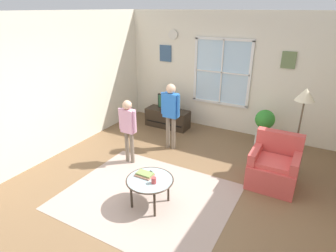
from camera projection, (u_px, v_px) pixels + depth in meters
ground_plane at (163, 195)px, 4.59m from camera, size 5.80×6.71×0.02m
back_wall at (230, 74)px, 6.56m from camera, size 5.20×0.17×2.75m
side_wall_left at (39, 91)px, 5.25m from camera, size 0.12×6.11×2.75m
area_rug at (147, 197)px, 4.53m from camera, size 2.60×2.14×0.01m
tv_stand at (168, 118)px, 7.12m from camera, size 1.09×0.43×0.45m
television at (167, 102)px, 6.95m from camera, size 0.52×0.08×0.38m
armchair at (274, 167)px, 4.76m from camera, size 0.76×0.74×0.87m
coffee_table at (150, 181)px, 4.21m from camera, size 0.72×0.72×0.45m
book_stack at (145, 174)px, 4.28m from camera, size 0.26×0.19×0.05m
cup at (154, 180)px, 4.09m from camera, size 0.07×0.07×0.09m
remote_near_books at (149, 173)px, 4.33m from camera, size 0.05×0.14×0.02m
remote_near_cup at (148, 174)px, 4.31m from camera, size 0.10×0.14×0.02m
person_pink_shirt at (128, 125)px, 5.26m from camera, size 0.38×0.17×1.26m
person_blue_shirt at (171, 109)px, 5.77m from camera, size 0.42×0.19×1.41m
potted_plant_by_window at (264, 126)px, 5.98m from camera, size 0.41×0.41×0.84m
floor_lamp at (304, 103)px, 4.71m from camera, size 0.32×0.32×1.59m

